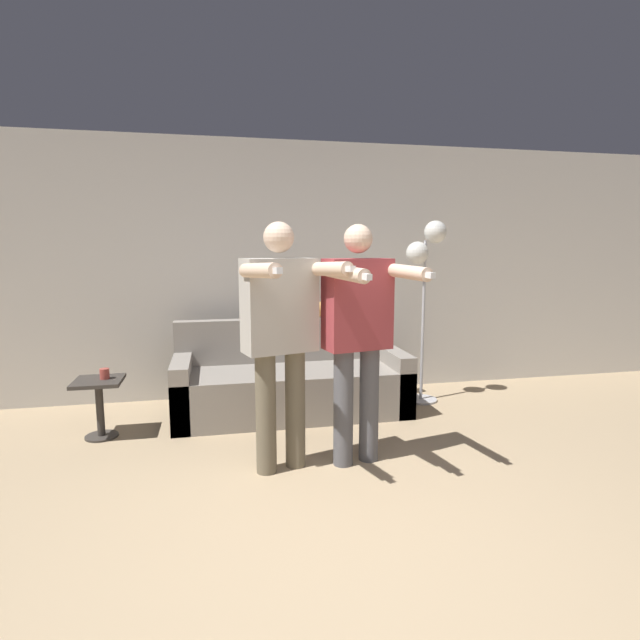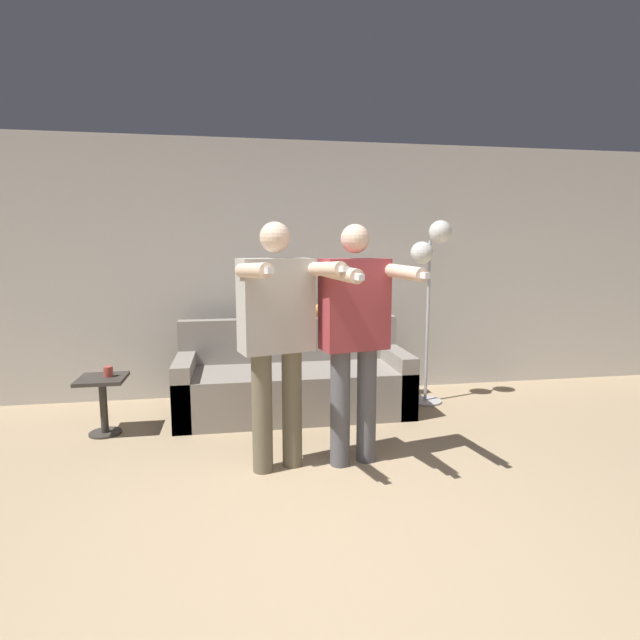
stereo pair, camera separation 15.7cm
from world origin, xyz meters
The scene contains 9 objects.
ground_plane centered at (0.00, 0.00, 0.00)m, with size 16.00×16.00×0.00m, color tan.
wall_back centered at (0.00, 3.15, 1.30)m, with size 10.00×0.05×2.60m.
couch centered at (0.10, 2.48, 0.28)m, with size 2.12×0.81×0.85m.
person_left centered at (-0.15, 1.28, 1.00)m, with size 0.67×0.78×1.71m.
person_right centered at (0.39, 1.28, 0.98)m, with size 0.61×0.75×1.69m.
cat centered at (0.53, 2.77, 0.94)m, with size 0.49×0.13×0.20m.
floor_lamp centered at (1.44, 2.56, 1.40)m, with size 0.40×0.32×1.79m.
side_table centered at (-1.52, 2.18, 0.34)m, with size 0.37×0.37×0.48m.
cup centered at (-1.47, 2.19, 0.53)m, with size 0.07×0.07×0.08m.
Camera 2 is at (-0.42, -2.03, 1.54)m, focal length 28.00 mm.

